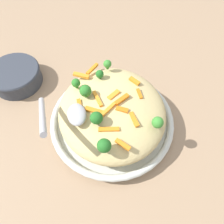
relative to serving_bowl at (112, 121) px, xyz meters
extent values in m
plane|color=#9E7F60|center=(0.00, 0.00, -0.02)|extent=(2.40, 2.40, 0.00)
cylinder|color=silver|center=(0.00, 0.00, -0.01)|extent=(0.28, 0.28, 0.02)
torus|color=silver|center=(0.00, 0.00, 0.01)|extent=(0.31, 0.31, 0.02)
torus|color=black|center=(0.00, 0.00, 0.01)|extent=(0.30, 0.30, 0.00)
ellipsoid|color=#D1BA7A|center=(0.00, 0.00, 0.05)|extent=(0.27, 0.25, 0.08)
cube|color=orange|center=(-0.01, 0.07, 0.08)|extent=(0.04, 0.01, 0.01)
cube|color=orange|center=(-0.06, 0.02, 0.08)|extent=(0.02, 0.04, 0.01)
cube|color=orange|center=(-0.02, 0.04, 0.09)|extent=(0.03, 0.04, 0.01)
cube|color=orange|center=(0.01, 0.03, 0.09)|extent=(0.04, 0.02, 0.01)
cube|color=orange|center=(0.01, 0.07, 0.08)|extent=(0.03, 0.01, 0.01)
cube|color=orange|center=(-0.10, 0.00, 0.08)|extent=(0.03, 0.03, 0.01)
cube|color=orange|center=(0.02, -0.01, 0.09)|extent=(0.03, 0.03, 0.01)
cube|color=orange|center=(0.10, 0.06, 0.08)|extent=(0.03, 0.04, 0.01)
cube|color=orange|center=(0.11, 0.03, 0.08)|extent=(0.03, 0.04, 0.01)
cube|color=orange|center=(0.05, -0.07, 0.08)|extent=(0.03, 0.02, 0.01)
cube|color=orange|center=(0.01, -0.07, 0.08)|extent=(0.03, 0.01, 0.01)
cube|color=orange|center=(-0.02, 0.01, 0.09)|extent=(0.03, 0.04, 0.01)
cube|color=orange|center=(0.00, -0.02, 0.09)|extent=(0.03, 0.04, 0.01)
cube|color=orange|center=(-0.02, -0.02, 0.08)|extent=(0.02, 0.03, 0.01)
cube|color=orange|center=(-0.05, -0.04, 0.08)|extent=(0.04, 0.02, 0.01)
cylinder|color=#377928|center=(-0.07, -0.08, 0.08)|extent=(0.01, 0.01, 0.01)
sphere|color=#3D8E33|center=(-0.07, -0.08, 0.09)|extent=(0.02, 0.02, 0.02)
cylinder|color=#205B1C|center=(-0.10, 0.04, 0.08)|extent=(0.01, 0.01, 0.01)
sphere|color=#236B23|center=(-0.10, 0.04, 0.10)|extent=(0.03, 0.03, 0.03)
cylinder|color=#296820|center=(0.03, 0.05, 0.08)|extent=(0.01, 0.01, 0.01)
sphere|color=#2D7A28|center=(0.03, 0.05, 0.10)|extent=(0.03, 0.03, 0.03)
cylinder|color=#377928|center=(0.11, -0.01, 0.08)|extent=(0.01, 0.01, 0.01)
sphere|color=#3D8E33|center=(0.11, -0.01, 0.09)|extent=(0.02, 0.02, 0.02)
cylinder|color=#205B1C|center=(0.08, 0.01, 0.08)|extent=(0.01, 0.01, 0.01)
sphere|color=#236B23|center=(0.08, 0.01, 0.09)|extent=(0.02, 0.02, 0.02)
cylinder|color=#205B1C|center=(-0.04, 0.04, 0.09)|extent=(0.01, 0.01, 0.01)
sphere|color=#236B23|center=(-0.04, 0.04, 0.10)|extent=(0.03, 0.03, 0.03)
cylinder|color=#296820|center=(0.06, 0.07, 0.08)|extent=(0.01, 0.01, 0.01)
sphere|color=#2D7A28|center=(0.06, 0.07, 0.09)|extent=(0.02, 0.02, 0.02)
ellipsoid|color=#B7B7BC|center=(-0.02, 0.08, 0.09)|extent=(0.06, 0.04, 0.02)
cylinder|color=#B7B7BC|center=(-0.03, 0.14, 0.12)|extent=(0.13, 0.03, 0.08)
cylinder|color=#333842|center=(0.20, 0.24, 0.01)|extent=(0.14, 0.14, 0.05)
torus|color=#333842|center=(0.20, 0.24, 0.03)|extent=(0.15, 0.15, 0.01)
camera|label=1|loc=(-0.26, 0.06, 0.47)|focal=33.74mm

